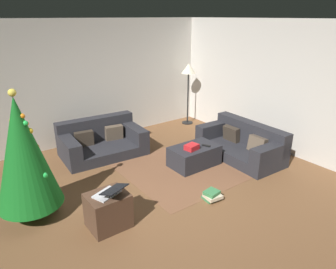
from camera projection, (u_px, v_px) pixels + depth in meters
The scene contains 14 objects.
ground_plane at pixel (165, 203), 4.69m from camera, with size 6.40×6.40×0.00m, color brown.
rear_partition at pixel (78, 83), 6.59m from camera, with size 6.40×0.12×2.60m, color beige.
corner_partition at pixel (297, 90), 5.97m from camera, with size 0.12×6.40×2.60m, color beige.
couch_left at pixel (101, 141), 6.32m from camera, with size 1.66×1.09×0.69m.
couch_right at pixel (243, 144), 6.18m from camera, with size 0.92×1.75×0.67m.
ottoman at pixel (194, 156), 5.82m from camera, with size 0.90×0.56×0.38m, color #26262B.
gift_box at pixel (192, 147), 5.61m from camera, with size 0.24×0.18×0.10m, color red.
tv_remote at pixel (206, 146), 5.77m from camera, with size 0.05×0.16×0.02m, color black.
christmas_tree at pixel (23, 153), 4.06m from camera, with size 0.86×0.86×1.82m.
side_table at pixel (108, 210), 4.11m from camera, with size 0.52×0.44×0.48m, color #4C3323.
laptop at pixel (110, 192), 3.97m from camera, with size 0.44×0.45×0.16m.
book_stack at pixel (212, 195), 4.77m from camera, with size 0.28×0.26×0.15m.
corner_lamp at pixel (188, 73), 7.71m from camera, with size 0.36×0.36×1.54m.
area_rug at pixel (194, 165), 5.89m from camera, with size 2.60×2.00×0.01m, color brown.
Camera 1 is at (-2.34, -3.26, 2.65)m, focal length 33.29 mm.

